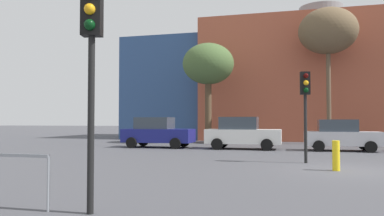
% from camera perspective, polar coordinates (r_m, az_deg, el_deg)
% --- Properties ---
extents(ground_plane, '(200.00, 200.00, 0.00)m').
position_cam_1_polar(ground_plane, '(13.69, 22.58, -8.71)').
color(ground_plane, '#47474C').
extents(building_backdrop, '(35.69, 13.21, 12.34)m').
position_cam_1_polar(building_backdrop, '(37.18, 19.13, 3.34)').
color(building_backdrop, '#B2563D').
rests_on(building_backdrop, ground_plane).
extents(parked_car_0, '(4.30, 2.11, 1.86)m').
position_cam_1_polar(parked_car_0, '(23.34, -5.27, -3.72)').
color(parked_car_0, navy).
rests_on(parked_car_0, ground_plane).
extents(parked_car_1, '(4.31, 2.11, 1.87)m').
position_cam_1_polar(parked_car_1, '(22.11, 7.65, -3.80)').
color(parked_car_1, white).
rests_on(parked_car_1, ground_plane).
extents(parked_car_2, '(3.96, 1.95, 1.72)m').
position_cam_1_polar(parked_car_2, '(22.11, 21.68, -3.88)').
color(parked_car_2, silver).
rests_on(parked_car_2, ground_plane).
extents(traffic_light_near_left, '(0.40, 0.39, 4.06)m').
position_cam_1_polar(traffic_light_near_left, '(7.02, -15.06, 9.12)').
color(traffic_light_near_left, black).
rests_on(traffic_light_near_left, ground_plane).
extents(traffic_light_island, '(0.40, 0.39, 3.57)m').
position_cam_1_polar(traffic_light_island, '(15.32, 16.85, 1.81)').
color(traffic_light_island, black).
rests_on(traffic_light_island, ground_plane).
extents(bare_tree_0, '(4.10, 4.10, 9.69)m').
position_cam_1_polar(bare_tree_0, '(28.88, 19.96, 10.86)').
color(bare_tree_0, brown).
rests_on(bare_tree_0, ground_plane).
extents(bare_tree_2, '(3.80, 3.80, 7.39)m').
position_cam_1_polar(bare_tree_2, '(27.93, 2.48, 6.56)').
color(bare_tree_2, brown).
rests_on(bare_tree_2, ground_plane).
extents(bollard_yellow_0, '(0.24, 0.24, 0.99)m').
position_cam_1_polar(bollard_yellow_0, '(13.33, 21.05, -6.77)').
color(bollard_yellow_0, yellow).
rests_on(bollard_yellow_0, ground_plane).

